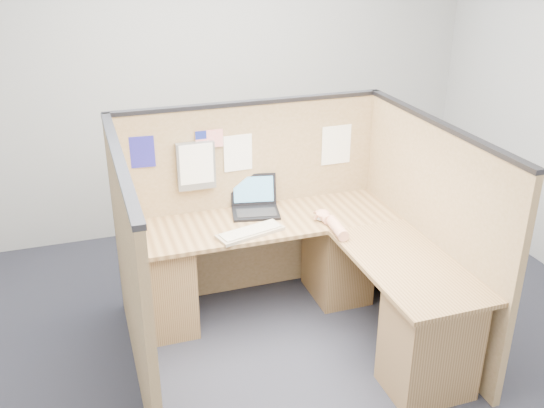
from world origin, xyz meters
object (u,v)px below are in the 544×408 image
object	(u,v)px
laptop	(253,203)
mouse	(322,217)
l_desk	(306,283)
keyboard	(250,232)

from	to	relation	value
laptop	mouse	world-z (taller)	laptop
mouse	l_desk	bearing A→B (deg)	-130.19
l_desk	mouse	world-z (taller)	mouse
laptop	mouse	size ratio (longest dim) A/B	3.30
l_desk	keyboard	xyz separation A→B (m)	(-0.34, 0.21, 0.35)
laptop	keyboard	bearing A→B (deg)	-98.28
keyboard	l_desk	bearing A→B (deg)	-47.04
mouse	keyboard	bearing A→B (deg)	-175.17
laptop	keyboard	xyz separation A→B (m)	(-0.13, -0.37, -0.05)
l_desk	mouse	size ratio (longest dim) A/B	16.56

